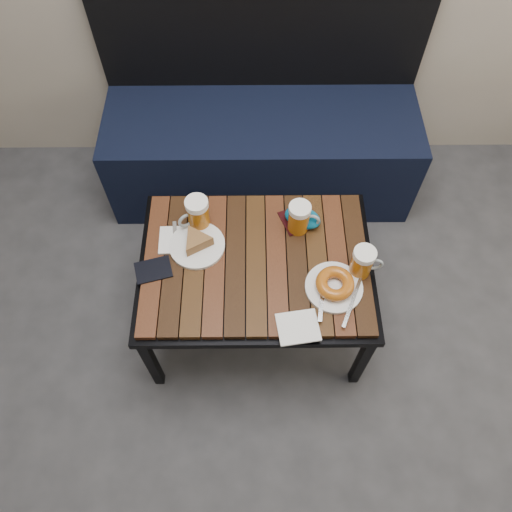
{
  "coord_description": "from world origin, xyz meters",
  "views": [
    {
      "loc": [
        0.09,
        0.08,
        1.99
      ],
      "look_at": [
        0.1,
        1.0,
        0.5
      ],
      "focal_mm": 35.0,
      "sensor_mm": 36.0,
      "label": 1
    }
  ],
  "objects_px": {
    "plate_bagel": "(335,285)",
    "passport_navy": "(153,270)",
    "beer_mug_left": "(197,213)",
    "bench": "(262,142)",
    "beer_mug_right": "(363,262)",
    "plate_pie": "(197,243)",
    "passport_burgundy": "(294,221)",
    "cafe_table": "(256,266)",
    "beer_mug_centre": "(300,218)",
    "knit_pouch": "(303,218)"
  },
  "relations": [
    {
      "from": "plate_bagel",
      "to": "passport_navy",
      "type": "bearing_deg",
      "value": 172.99
    },
    {
      "from": "beer_mug_left",
      "to": "bench",
      "type": "bearing_deg",
      "value": -140.55
    },
    {
      "from": "passport_navy",
      "to": "beer_mug_right",
      "type": "bearing_deg",
      "value": 74.1
    },
    {
      "from": "beer_mug_right",
      "to": "plate_pie",
      "type": "distance_m",
      "value": 0.59
    },
    {
      "from": "beer_mug_left",
      "to": "passport_burgundy",
      "type": "distance_m",
      "value": 0.36
    },
    {
      "from": "beer_mug_left",
      "to": "passport_navy",
      "type": "distance_m",
      "value": 0.26
    },
    {
      "from": "cafe_table",
      "to": "plate_pie",
      "type": "relative_size",
      "value": 4.18
    },
    {
      "from": "beer_mug_left",
      "to": "cafe_table",
      "type": "bearing_deg",
      "value": 114.17
    },
    {
      "from": "bench",
      "to": "passport_navy",
      "type": "xyz_separation_m",
      "value": [
        -0.39,
        -0.81,
        0.2
      ]
    },
    {
      "from": "beer_mug_left",
      "to": "beer_mug_right",
      "type": "xyz_separation_m",
      "value": [
        0.57,
        -0.21,
        -0.0
      ]
    },
    {
      "from": "beer_mug_centre",
      "to": "passport_navy",
      "type": "relative_size",
      "value": 1.03
    },
    {
      "from": "beer_mug_centre",
      "to": "passport_burgundy",
      "type": "relative_size",
      "value": 1.12
    },
    {
      "from": "beer_mug_right",
      "to": "plate_pie",
      "type": "xyz_separation_m",
      "value": [
        -0.57,
        0.11,
        -0.04
      ]
    },
    {
      "from": "bench",
      "to": "plate_pie",
      "type": "xyz_separation_m",
      "value": [
        -0.24,
        -0.71,
        0.22
      ]
    },
    {
      "from": "cafe_table",
      "to": "passport_burgundy",
      "type": "xyz_separation_m",
      "value": [
        0.14,
        0.17,
        0.05
      ]
    },
    {
      "from": "beer_mug_left",
      "to": "beer_mug_right",
      "type": "height_order",
      "value": "beer_mug_left"
    },
    {
      "from": "passport_navy",
      "to": "beer_mug_centre",
      "type": "bearing_deg",
      "value": 93.67
    },
    {
      "from": "cafe_table",
      "to": "knit_pouch",
      "type": "xyz_separation_m",
      "value": [
        0.17,
        0.16,
        0.07
      ]
    },
    {
      "from": "cafe_table",
      "to": "plate_bagel",
      "type": "relative_size",
      "value": 3.31
    },
    {
      "from": "cafe_table",
      "to": "plate_pie",
      "type": "distance_m",
      "value": 0.23
    },
    {
      "from": "bench",
      "to": "cafe_table",
      "type": "distance_m",
      "value": 0.78
    },
    {
      "from": "cafe_table",
      "to": "beer_mug_centre",
      "type": "bearing_deg",
      "value": 41.16
    },
    {
      "from": "cafe_table",
      "to": "passport_burgundy",
      "type": "height_order",
      "value": "passport_burgundy"
    },
    {
      "from": "bench",
      "to": "passport_burgundy",
      "type": "xyz_separation_m",
      "value": [
        0.11,
        -0.6,
        0.2
      ]
    },
    {
      "from": "beer_mug_right",
      "to": "bench",
      "type": "bearing_deg",
      "value": 115.76
    },
    {
      "from": "passport_burgundy",
      "to": "passport_navy",
      "type": "bearing_deg",
      "value": -179.6
    },
    {
      "from": "cafe_table",
      "to": "plate_pie",
      "type": "xyz_separation_m",
      "value": [
        -0.21,
        0.06,
        0.07
      ]
    },
    {
      "from": "plate_pie",
      "to": "plate_bagel",
      "type": "xyz_separation_m",
      "value": [
        0.48,
        -0.18,
        0.0
      ]
    },
    {
      "from": "plate_pie",
      "to": "passport_burgundy",
      "type": "distance_m",
      "value": 0.37
    },
    {
      "from": "passport_navy",
      "to": "passport_burgundy",
      "type": "height_order",
      "value": "same"
    },
    {
      "from": "cafe_table",
      "to": "beer_mug_left",
      "type": "bearing_deg",
      "value": 143.06
    },
    {
      "from": "cafe_table",
      "to": "passport_burgundy",
      "type": "distance_m",
      "value": 0.22
    },
    {
      "from": "cafe_table",
      "to": "beer_mug_centre",
      "type": "xyz_separation_m",
      "value": [
        0.16,
        0.14,
        0.11
      ]
    },
    {
      "from": "bench",
      "to": "cafe_table",
      "type": "xyz_separation_m",
      "value": [
        -0.03,
        -0.77,
        0.16
      ]
    },
    {
      "from": "beer_mug_left",
      "to": "plate_pie",
      "type": "bearing_deg",
      "value": 60.41
    },
    {
      "from": "beer_mug_left",
      "to": "beer_mug_right",
      "type": "distance_m",
      "value": 0.61
    },
    {
      "from": "bench",
      "to": "plate_pie",
      "type": "bearing_deg",
      "value": -108.98
    },
    {
      "from": "passport_navy",
      "to": "knit_pouch",
      "type": "distance_m",
      "value": 0.57
    },
    {
      "from": "beer_mug_right",
      "to": "plate_pie",
      "type": "bearing_deg",
      "value": 173.03
    },
    {
      "from": "plate_pie",
      "to": "passport_navy",
      "type": "relative_size",
      "value": 1.61
    },
    {
      "from": "beer_mug_left",
      "to": "knit_pouch",
      "type": "distance_m",
      "value": 0.38
    },
    {
      "from": "beer_mug_left",
      "to": "passport_burgundy",
      "type": "xyz_separation_m",
      "value": [
        0.35,
        0.01,
        -0.06
      ]
    },
    {
      "from": "plate_pie",
      "to": "passport_navy",
      "type": "xyz_separation_m",
      "value": [
        -0.15,
        -0.1,
        -0.02
      ]
    },
    {
      "from": "beer_mug_right",
      "to": "plate_bagel",
      "type": "height_order",
      "value": "beer_mug_right"
    },
    {
      "from": "bench",
      "to": "beer_mug_centre",
      "type": "relative_size",
      "value": 10.92
    },
    {
      "from": "plate_pie",
      "to": "beer_mug_right",
      "type": "bearing_deg",
      "value": -10.68
    },
    {
      "from": "beer_mug_centre",
      "to": "plate_bagel",
      "type": "distance_m",
      "value": 0.28
    },
    {
      "from": "bench",
      "to": "passport_burgundy",
      "type": "bearing_deg",
      "value": -79.69
    },
    {
      "from": "cafe_table",
      "to": "passport_navy",
      "type": "relative_size",
      "value": 6.75
    },
    {
      "from": "cafe_table",
      "to": "beer_mug_centre",
      "type": "height_order",
      "value": "beer_mug_centre"
    }
  ]
}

